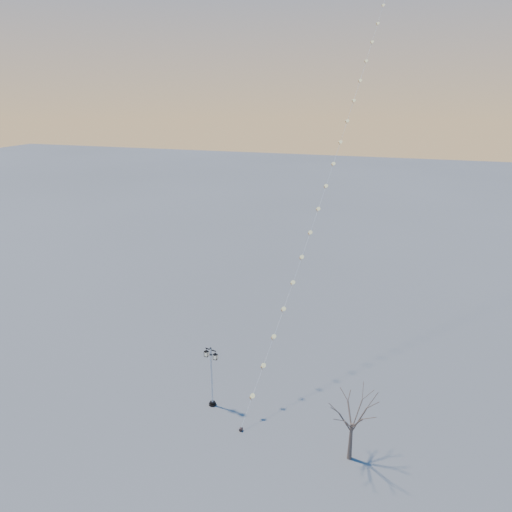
% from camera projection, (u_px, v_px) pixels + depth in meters
% --- Properties ---
extents(ground, '(300.00, 300.00, 0.00)m').
position_uv_depth(ground, '(235.00, 447.00, 30.67)').
color(ground, slate).
rests_on(ground, ground).
extents(street_lamp, '(1.15, 0.59, 4.63)m').
position_uv_depth(street_lamp, '(212.00, 374.00, 33.95)').
color(street_lamp, black).
rests_on(street_lamp, ground).
extents(bare_tree, '(2.76, 2.76, 4.58)m').
position_uv_depth(bare_tree, '(352.00, 414.00, 28.70)').
color(bare_tree, brown).
rests_on(bare_tree, ground).
extents(kite_train, '(7.18, 44.06, 44.62)m').
position_uv_depth(kite_train, '(355.00, 80.00, 43.61)').
color(kite_train, black).
rests_on(kite_train, ground).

